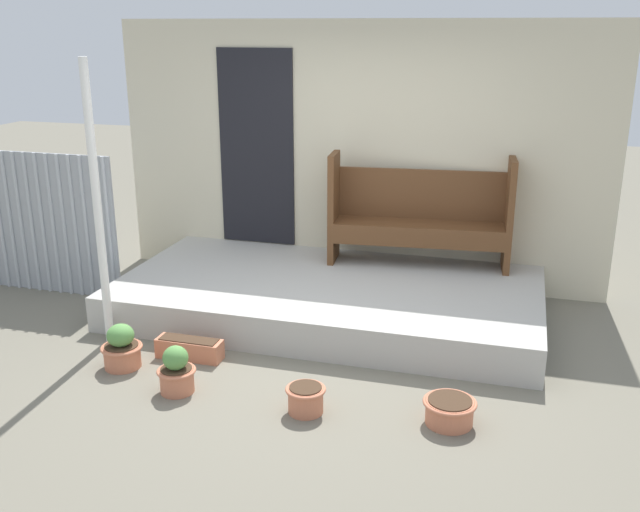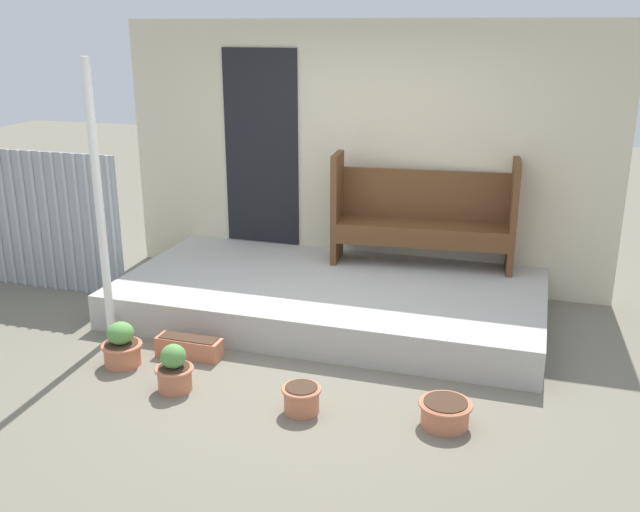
{
  "view_description": "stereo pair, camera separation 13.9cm",
  "coord_description": "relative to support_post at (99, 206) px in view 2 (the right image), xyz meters",
  "views": [
    {
      "loc": [
        1.5,
        -4.9,
        2.54
      ],
      "look_at": [
        0.0,
        0.34,
        0.77
      ],
      "focal_mm": 40.0,
      "sensor_mm": 36.0,
      "label": 1
    },
    {
      "loc": [
        1.64,
        -4.86,
        2.54
      ],
      "look_at": [
        0.0,
        0.34,
        0.77
      ],
      "focal_mm": 40.0,
      "sensor_mm": 36.0,
      "label": 2
    }
  ],
  "objects": [
    {
      "name": "ground_plane",
      "position": [
        1.72,
        0.09,
        -1.16
      ],
      "size": [
        24.0,
        24.0,
        0.0
      ],
      "primitive_type": "plane",
      "color": "#706B5B"
    },
    {
      "name": "porch_slab",
      "position": [
        1.62,
        1.07,
        -1.0
      ],
      "size": [
        3.78,
        1.96,
        0.32
      ],
      "color": "#B2AFA8",
      "rests_on": "ground_plane"
    },
    {
      "name": "house_wall",
      "position": [
        1.58,
        2.08,
        0.14
      ],
      "size": [
        4.98,
        0.08,
        2.6
      ],
      "color": "beige",
      "rests_on": "ground_plane"
    },
    {
      "name": "fence_corrugated",
      "position": [
        -1.59,
        0.89,
        -0.46
      ],
      "size": [
        2.32,
        0.05,
        1.39
      ],
      "color": "#9EA3A8",
      "rests_on": "ground_plane"
    },
    {
      "name": "support_post",
      "position": [
        0.0,
        0.0,
        0.0
      ],
      "size": [
        0.07,
        0.07,
        2.32
      ],
      "color": "white",
      "rests_on": "ground_plane"
    },
    {
      "name": "bench",
      "position": [
        2.32,
        1.82,
        -0.32
      ],
      "size": [
        1.75,
        0.57,
        1.06
      ],
      "rotation": [
        0.0,
        0.0,
        0.1
      ],
      "color": "brown",
      "rests_on": "porch_slab"
    },
    {
      "name": "flower_pot_left",
      "position": [
        0.36,
        -0.4,
        -1.0
      ],
      "size": [
        0.32,
        0.32,
        0.36
      ],
      "color": "#C67251",
      "rests_on": "ground_plane"
    },
    {
      "name": "flower_pot_middle",
      "position": [
        0.95,
        -0.65,
        -1.0
      ],
      "size": [
        0.28,
        0.28,
        0.36
      ],
      "color": "#C67251",
      "rests_on": "ground_plane"
    },
    {
      "name": "flower_pot_right",
      "position": [
        1.93,
        -0.66,
        -1.05
      ],
      "size": [
        0.28,
        0.28,
        0.19
      ],
      "color": "#C67251",
      "rests_on": "ground_plane"
    },
    {
      "name": "flower_pot_far_right",
      "position": [
        2.9,
        -0.54,
        -1.06
      ],
      "size": [
        0.36,
        0.36,
        0.18
      ],
      "color": "#C67251",
      "rests_on": "ground_plane"
    },
    {
      "name": "planter_box_rect",
      "position": [
        0.79,
        -0.12,
        -1.08
      ],
      "size": [
        0.54,
        0.16,
        0.17
      ],
      "color": "#C67251",
      "rests_on": "ground_plane"
    }
  ]
}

